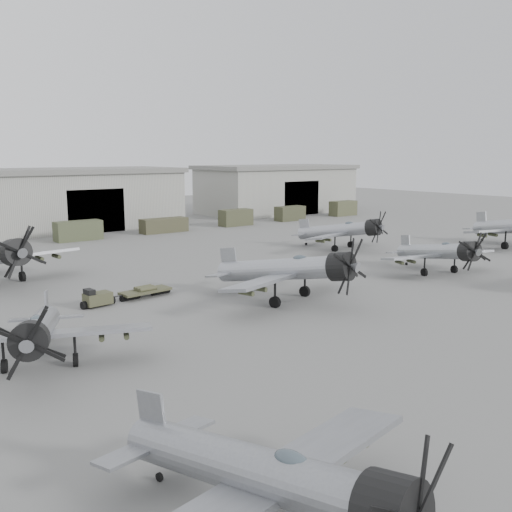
{
  "coord_description": "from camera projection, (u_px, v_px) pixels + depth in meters",
  "views": [
    {
      "loc": [
        -30.72,
        -19.69,
        10.71
      ],
      "look_at": [
        -2.49,
        16.43,
        2.5
      ],
      "focal_mm": 40.0,
      "sensor_mm": 36.0,
      "label": 1
    }
  ],
  "objects": [
    {
      "name": "ground",
      "position": [
        448.0,
        327.0,
        35.78
      ],
      "size": [
        220.0,
        220.0,
        0.0
      ],
      "primitive_type": "plane",
      "color": "#60615E",
      "rests_on": "ground"
    },
    {
      "name": "hangar_center",
      "position": [
        77.0,
        198.0,
        83.06
      ],
      "size": [
        29.0,
        14.8,
        8.7
      ],
      "color": "#A4A59A",
      "rests_on": "ground"
    },
    {
      "name": "hangar_right",
      "position": [
        277.0,
        189.0,
        106.1
      ],
      "size": [
        29.0,
        14.8,
        8.7
      ],
      "color": "#A4A59A",
      "rests_on": "ground"
    },
    {
      "name": "support_truck_3",
      "position": [
        78.0,
        231.0,
        71.54
      ],
      "size": [
        5.76,
        2.2,
        2.46
      ],
      "primitive_type": "cube",
      "color": "#454B31",
      "rests_on": "ground"
    },
    {
      "name": "support_truck_4",
      "position": [
        164.0,
        225.0,
        78.95
      ],
      "size": [
        6.66,
        2.2,
        1.97
      ],
      "primitive_type": "cube",
      "color": "#403F2A",
      "rests_on": "ground"
    },
    {
      "name": "support_truck_5",
      "position": [
        236.0,
        218.0,
        86.38
      ],
      "size": [
        5.09,
        2.2,
        2.47
      ],
      "primitive_type": "cube",
      "color": "#40422B",
      "rests_on": "ground"
    },
    {
      "name": "support_truck_6",
      "position": [
        290.0,
        213.0,
        93.03
      ],
      "size": [
        5.02,
        2.2,
        2.34
      ],
      "primitive_type": "cube",
      "color": "#3B3D28",
      "rests_on": "ground"
    },
    {
      "name": "support_truck_7",
      "position": [
        343.0,
        208.0,
        100.57
      ],
      "size": [
        4.99,
        2.2,
        2.57
      ],
      "primitive_type": "cube",
      "color": "#484A30",
      "rests_on": "ground"
    },
    {
      "name": "aircraft_near_0",
      "position": [
        274.0,
        479.0,
        15.26
      ],
      "size": [
        11.85,
        10.67,
        4.7
      ],
      "rotation": [
        0.0,
        0.0,
        0.17
      ],
      "color": "gray",
      "rests_on": "ground"
    },
    {
      "name": "aircraft_mid_0",
      "position": [
        38.0,
        331.0,
        28.33
      ],
      "size": [
        11.06,
        10.0,
        4.5
      ],
      "rotation": [
        0.0,
        0.0,
        -0.4
      ],
      "color": "gray",
      "rests_on": "ground"
    },
    {
      "name": "aircraft_mid_1",
      "position": [
        292.0,
        270.0,
        41.47
      ],
      "size": [
        13.35,
        12.02,
        5.32
      ],
      "rotation": [
        0.0,
        0.0,
        0.27
      ],
      "color": "#9DA0A6",
      "rests_on": "ground"
    },
    {
      "name": "aircraft_mid_2",
      "position": [
        441.0,
        252.0,
        51.06
      ],
      "size": [
        11.38,
        10.24,
        4.53
      ],
      "rotation": [
        0.0,
        0.0,
        -0.26
      ],
      "color": "#979BA0",
      "rests_on": "ground"
    },
    {
      "name": "aircraft_far_1",
      "position": [
        344.0,
        230.0,
        64.5
      ],
      "size": [
        12.15,
        10.93,
        4.83
      ],
      "rotation": [
        0.0,
        0.0,
        0.24
      ],
      "color": "#9C9EA5",
      "rests_on": "ground"
    },
    {
      "name": "tug_trailer",
      "position": [
        117.0,
        296.0,
        41.6
      ],
      "size": [
        6.94,
        1.91,
        1.38
      ],
      "rotation": [
        0.0,
        0.0,
        0.09
      ],
      "color": "#42422B",
      "rests_on": "ground"
    }
  ]
}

